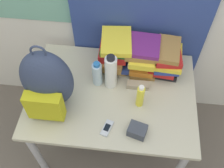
{
  "coord_description": "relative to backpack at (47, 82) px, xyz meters",
  "views": [
    {
      "loc": [
        0.11,
        -0.6,
        2.17
      ],
      "look_at": [
        0.0,
        0.4,
        0.81
      ],
      "focal_mm": 42.0,
      "sensor_mm": 36.0,
      "label": 1
    }
  ],
  "objects": [
    {
      "name": "sunglasses_case",
      "position": [
        0.55,
        0.19,
        -0.2
      ],
      "size": [
        0.15,
        0.06,
        0.04
      ],
      "color": "gray",
      "rests_on": "desk"
    },
    {
      "name": "book_stack_right",
      "position": [
        0.72,
        0.37,
        -0.11
      ],
      "size": [
        0.23,
        0.29,
        0.22
      ],
      "color": "black",
      "rests_on": "desk"
    },
    {
      "name": "sunscreen_bottle",
      "position": [
        0.56,
        0.05,
        -0.13
      ],
      "size": [
        0.05,
        0.05,
        0.19
      ],
      "color": "yellow",
      "rests_on": "desk"
    },
    {
      "name": "camera_pouch",
      "position": [
        0.56,
        -0.16,
        -0.18
      ],
      "size": [
        0.13,
        0.11,
        0.07
      ],
      "color": "#383D47",
      "rests_on": "desk"
    },
    {
      "name": "sports_bottle",
      "position": [
        0.36,
        0.19,
        -0.08
      ],
      "size": [
        0.08,
        0.08,
        0.28
      ],
      "color": "white",
      "rests_on": "desk"
    },
    {
      "name": "book_stack_left",
      "position": [
        0.36,
        0.37,
        -0.09
      ],
      "size": [
        0.23,
        0.3,
        0.25
      ],
      "color": "olive",
      "rests_on": "desk"
    },
    {
      "name": "backpack",
      "position": [
        0.0,
        0.0,
        0.0
      ],
      "size": [
        0.32,
        0.27,
        0.51
      ],
      "color": "#2D3851",
      "rests_on": "desk"
    },
    {
      "name": "water_bottle",
      "position": [
        0.27,
        0.2,
        -0.12
      ],
      "size": [
        0.07,
        0.07,
        0.2
      ],
      "color": "silver",
      "rests_on": "desk"
    },
    {
      "name": "desk",
      "position": [
        0.38,
        0.12,
        -0.3
      ],
      "size": [
        1.12,
        0.81,
        0.71
      ],
      "color": "#B7B299",
      "rests_on": "ground_plane"
    },
    {
      "name": "book_stack_center",
      "position": [
        0.56,
        0.37,
        -0.09
      ],
      "size": [
        0.24,
        0.29,
        0.24
      ],
      "color": "olive",
      "rests_on": "desk"
    },
    {
      "name": "cell_phone",
      "position": [
        0.37,
        -0.15,
        -0.21
      ],
      "size": [
        0.08,
        0.12,
        0.02
      ],
      "color": "#B7BCC6",
      "rests_on": "desk"
    }
  ]
}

